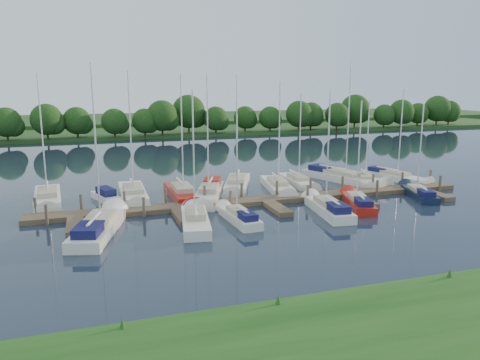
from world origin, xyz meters
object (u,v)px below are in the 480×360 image
object	(u,v)px
motorboat	(107,198)
sailboat_n_5	(237,186)
sailboat_n_0	(48,200)
sailboat_s_2	(239,217)
dock	(267,202)

from	to	relation	value
motorboat	sailboat_n_5	world-z (taller)	sailboat_n_5
sailboat_n_0	sailboat_s_2	xyz separation A→B (m)	(14.43, -10.88, 0.04)
motorboat	sailboat_n_5	distance (m)	12.88
dock	sailboat_n_0	world-z (taller)	sailboat_n_0
sailboat_n_5	sailboat_s_2	bearing A→B (deg)	95.12
dock	sailboat_n_5	xyz separation A→B (m)	(-0.57, 6.97, 0.08)
sailboat_n_0	dock	bearing A→B (deg)	156.52
motorboat	sailboat_s_2	world-z (taller)	sailboat_s_2
sailboat_n_0	sailboat_s_2	world-z (taller)	sailboat_n_0
motorboat	sailboat_n_5	bearing A→B (deg)	167.12
sailboat_n_5	motorboat	bearing A→B (deg)	28.17
sailboat_n_5	sailboat_s_2	distance (m)	11.67
motorboat	sailboat_n_5	size ratio (longest dim) A/B	0.42
sailboat_n_0	motorboat	world-z (taller)	sailboat_n_0
sailboat_n_0	sailboat_n_5	world-z (taller)	sailboat_n_0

